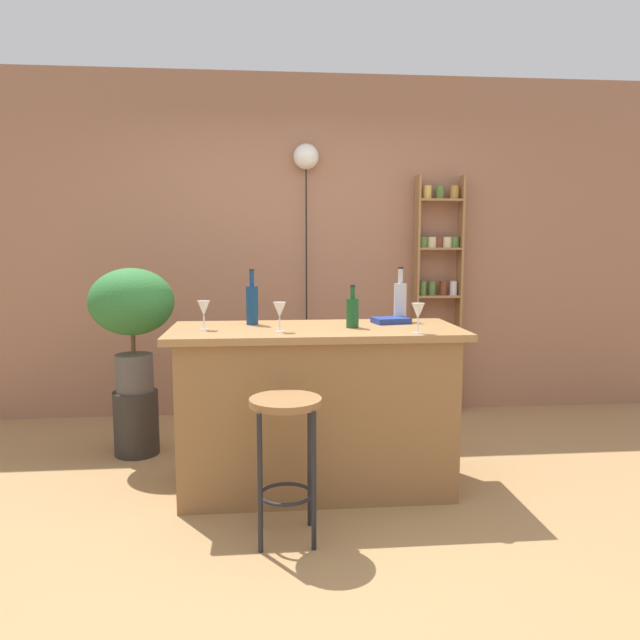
# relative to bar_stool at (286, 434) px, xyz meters

# --- Properties ---
(ground) EXTENTS (12.00, 12.00, 0.00)m
(ground) POSITION_rel_bar_stool_xyz_m (0.20, 0.33, -0.52)
(ground) COLOR #A37A4C
(back_wall) EXTENTS (6.40, 0.10, 2.80)m
(back_wall) POSITION_rel_bar_stool_xyz_m (0.20, 2.28, 0.88)
(back_wall) COLOR #9E6B51
(back_wall) RESTS_ON ground
(kitchen_counter) EXTENTS (1.67, 0.72, 0.95)m
(kitchen_counter) POSITION_rel_bar_stool_xyz_m (0.20, 0.63, -0.04)
(kitchen_counter) COLOR olive
(kitchen_counter) RESTS_ON ground
(bar_stool) EXTENTS (0.35, 0.35, 0.70)m
(bar_stool) POSITION_rel_bar_stool_xyz_m (0.00, 0.00, 0.00)
(bar_stool) COLOR black
(bar_stool) RESTS_ON ground
(spice_shelf) EXTENTS (0.39, 0.14, 1.99)m
(spice_shelf) POSITION_rel_bar_stool_xyz_m (1.36, 2.14, 0.52)
(spice_shelf) COLOR #9E7042
(spice_shelf) RESTS_ON ground
(plant_stool) EXTENTS (0.30, 0.30, 0.44)m
(plant_stool) POSITION_rel_bar_stool_xyz_m (-0.98, 1.30, -0.31)
(plant_stool) COLOR #2D2823
(plant_stool) RESTS_ON ground
(potted_plant) EXTENTS (0.56, 0.50, 0.84)m
(potted_plant) POSITION_rel_bar_stool_xyz_m (-0.98, 1.30, 0.47)
(potted_plant) COLOR #514C47
(potted_plant) RESTS_ON plant_stool
(bottle_soda_blue) EXTENTS (0.07, 0.07, 0.33)m
(bottle_soda_blue) POSITION_rel_bar_stool_xyz_m (-0.17, 0.80, 0.55)
(bottle_soda_blue) COLOR navy
(bottle_soda_blue) RESTS_ON kitchen_counter
(bottle_vinegar) EXTENTS (0.07, 0.07, 0.25)m
(bottle_vinegar) POSITION_rel_bar_stool_xyz_m (0.41, 0.61, 0.52)
(bottle_vinegar) COLOR #194C23
(bottle_vinegar) RESTS_ON kitchen_counter
(bottle_wine_red) EXTENTS (0.08, 0.08, 0.34)m
(bottle_wine_red) POSITION_rel_bar_stool_xyz_m (0.75, 0.87, 0.56)
(bottle_wine_red) COLOR #B2B2B7
(bottle_wine_red) RESTS_ON kitchen_counter
(wine_glass_left) EXTENTS (0.07, 0.07, 0.16)m
(wine_glass_left) POSITION_rel_bar_stool_xyz_m (0.73, 0.36, 0.55)
(wine_glass_left) COLOR silver
(wine_glass_left) RESTS_ON kitchen_counter
(wine_glass_center) EXTENTS (0.07, 0.07, 0.16)m
(wine_glass_center) POSITION_rel_bar_stool_xyz_m (-0.01, 0.48, 0.55)
(wine_glass_center) COLOR silver
(wine_glass_center) RESTS_ON kitchen_counter
(wine_glass_right) EXTENTS (0.07, 0.07, 0.16)m
(wine_glass_right) POSITION_rel_bar_stool_xyz_m (-0.43, 0.61, 0.55)
(wine_glass_right) COLOR silver
(wine_glass_right) RESTS_ON kitchen_counter
(cookbook) EXTENTS (0.24, 0.19, 0.03)m
(cookbook) POSITION_rel_bar_stool_xyz_m (0.67, 0.78, 0.45)
(cookbook) COLOR navy
(cookbook) RESTS_ON kitchen_counter
(pendant_globe_light) EXTENTS (0.21, 0.21, 2.23)m
(pendant_globe_light) POSITION_rel_bar_stool_xyz_m (0.26, 2.17, 1.57)
(pendant_globe_light) COLOR black
(pendant_globe_light) RESTS_ON ground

